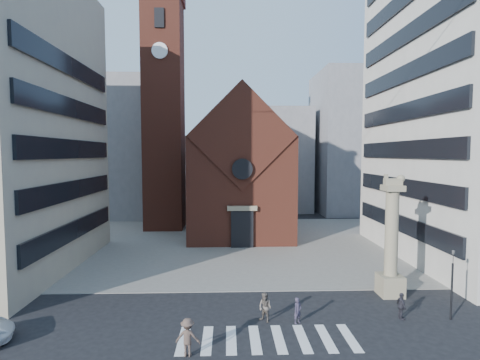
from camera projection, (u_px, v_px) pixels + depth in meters
name	position (u px, v px, depth m)	size (l,w,h in m)	color
ground	(253.00, 316.00, 23.36)	(120.00, 120.00, 0.00)	black
piazza	(241.00, 243.00, 42.30)	(46.00, 30.00, 0.05)	gray
zebra_crossing	(267.00, 339.00, 20.39)	(10.20, 3.20, 0.01)	white
church	(240.00, 170.00, 47.76)	(12.00, 16.65, 18.00)	brown
campanile	(164.00, 111.00, 49.82)	(5.50, 5.50, 31.20)	brown
bg_block_left	(116.00, 148.00, 61.78)	(16.00, 14.00, 22.00)	gray
bg_block_mid	(269.00, 160.00, 67.80)	(14.00, 12.00, 18.00)	gray
bg_block_right	(362.00, 143.00, 65.15)	(16.00, 14.00, 24.00)	gray
lion_column	(391.00, 248.00, 26.45)	(1.63, 1.60, 8.68)	gray
traffic_light	(452.00, 283.00, 22.62)	(0.13, 0.16, 4.30)	black
pedestrian_0	(298.00, 310.00, 22.27)	(0.56, 0.37, 1.54)	#383043
pedestrian_1	(265.00, 307.00, 22.44)	(0.86, 0.67, 1.77)	#5C5249
pedestrian_2	(401.00, 306.00, 22.78)	(0.96, 0.40, 1.64)	#27262D
pedestrian_3	(188.00, 337.00, 18.66)	(1.23, 0.71, 1.91)	#4F3D35
scooter_0	(190.00, 241.00, 41.07)	(0.59, 1.69, 0.89)	black
scooter_1	(205.00, 241.00, 41.12)	(0.46, 1.63, 0.98)	black
scooter_2	(219.00, 241.00, 41.18)	(0.59, 1.69, 0.89)	black
scooter_3	(234.00, 241.00, 41.24)	(0.46, 1.63, 0.98)	black
scooter_4	(249.00, 241.00, 41.30)	(0.59, 1.69, 0.89)	black
scooter_5	(264.00, 240.00, 41.35)	(0.46, 1.63, 0.98)	black
scooter_6	(279.00, 241.00, 41.41)	(0.59, 1.69, 0.89)	black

